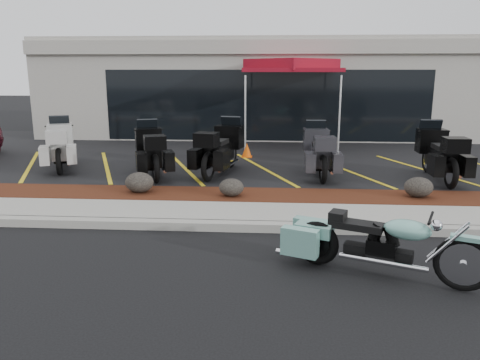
# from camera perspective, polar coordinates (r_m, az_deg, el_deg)

# --- Properties ---
(ground) EXTENTS (90.00, 90.00, 0.00)m
(ground) POSITION_cam_1_polar(r_m,az_deg,el_deg) (7.51, 1.94, -8.45)
(ground) COLOR black
(ground) RESTS_ON ground
(curb) EXTENTS (24.00, 0.25, 0.15)m
(curb) POSITION_cam_1_polar(r_m,az_deg,el_deg) (8.32, 2.16, -5.69)
(curb) COLOR gray
(curb) RESTS_ON ground
(sidewalk) EXTENTS (24.00, 1.20, 0.15)m
(sidewalk) POSITION_cam_1_polar(r_m,az_deg,el_deg) (8.99, 2.30, -4.25)
(sidewalk) COLOR gray
(sidewalk) RESTS_ON ground
(mulch_bed) EXTENTS (24.00, 1.20, 0.16)m
(mulch_bed) POSITION_cam_1_polar(r_m,az_deg,el_deg) (10.14, 2.50, -2.19)
(mulch_bed) COLOR black
(mulch_bed) RESTS_ON ground
(upper_lot) EXTENTS (26.00, 9.60, 0.15)m
(upper_lot) POSITION_cam_1_polar(r_m,az_deg,el_deg) (15.41, 3.02, 3.12)
(upper_lot) COLOR black
(upper_lot) RESTS_ON ground
(dealership_building) EXTENTS (18.00, 8.16, 4.00)m
(dealership_building) POSITION_cam_1_polar(r_m,az_deg,el_deg) (21.46, 3.38, 11.15)
(dealership_building) COLOR #9E9A8F
(dealership_building) RESTS_ON ground
(boulder_left) EXTENTS (0.63, 0.52, 0.44)m
(boulder_left) POSITION_cam_1_polar(r_m,az_deg,el_deg) (10.47, -12.16, -0.28)
(boulder_left) COLOR black
(boulder_left) RESTS_ON mulch_bed
(boulder_mid) EXTENTS (0.53, 0.44, 0.38)m
(boulder_mid) POSITION_cam_1_polar(r_m,az_deg,el_deg) (9.94, -1.06, -0.90)
(boulder_mid) COLOR black
(boulder_mid) RESTS_ON mulch_bed
(boulder_right) EXTENTS (0.60, 0.50, 0.42)m
(boulder_right) POSITION_cam_1_polar(r_m,az_deg,el_deg) (10.55, 20.93, -0.82)
(boulder_right) COLOR black
(boulder_right) RESTS_ON mulch_bed
(hero_cruiser) EXTENTS (2.79, 1.70, 0.96)m
(hero_cruiser) POSITION_cam_1_polar(r_m,az_deg,el_deg) (6.62, 25.65, -8.37)
(hero_cruiser) COLOR #76B7A9
(hero_cruiser) RESTS_ON ground
(touring_white) EXTENTS (1.72, 2.53, 1.38)m
(touring_white) POSITION_cam_1_polar(r_m,az_deg,el_deg) (14.42, -21.00, 4.64)
(touring_white) COLOR silver
(touring_white) RESTS_ON upper_lot
(touring_black_front) EXTENTS (1.65, 2.51, 1.37)m
(touring_black_front) POSITION_cam_1_polar(r_m,az_deg,el_deg) (12.87, -11.14, 4.31)
(touring_black_front) COLOR black
(touring_black_front) RESTS_ON upper_lot
(touring_black_mid) EXTENTS (1.46, 2.58, 1.42)m
(touring_black_mid) POSITION_cam_1_polar(r_m,az_deg,el_deg) (12.85, -1.10, 4.66)
(touring_black_mid) COLOR black
(touring_black_mid) RESTS_ON upper_lot
(touring_grey) EXTENTS (0.96, 2.34, 1.34)m
(touring_grey) POSITION_cam_1_polar(r_m,az_deg,el_deg) (12.77, 9.13, 4.27)
(touring_grey) COLOR #2C2B30
(touring_grey) RESTS_ON upper_lot
(touring_black_rear) EXTENTS (0.97, 2.43, 1.40)m
(touring_black_rear) POSITION_cam_1_polar(r_m,az_deg,el_deg) (13.12, 22.05, 3.83)
(touring_black_rear) COLOR black
(touring_black_rear) RESTS_ON upper_lot
(traffic_cone) EXTENTS (0.34, 0.34, 0.44)m
(traffic_cone) POSITION_cam_1_polar(r_m,az_deg,el_deg) (14.49, 0.84, 3.68)
(traffic_cone) COLOR #E65207
(traffic_cone) RESTS_ON upper_lot
(popup_canopy) EXTENTS (3.80, 3.80, 3.01)m
(popup_canopy) POSITION_cam_1_polar(r_m,az_deg,el_deg) (16.68, 6.29, 13.52)
(popup_canopy) COLOR silver
(popup_canopy) RESTS_ON upper_lot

